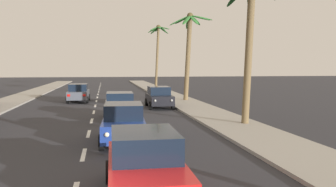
{
  "coord_description": "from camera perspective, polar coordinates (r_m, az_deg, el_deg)",
  "views": [
    {
      "loc": [
        0.81,
        -6.11,
        3.27
      ],
      "look_at": [
        3.29,
        8.0,
        2.2
      ],
      "focal_mm": 38.52,
      "sensor_mm": 36.0,
      "label": 1
    }
  ],
  "objects": [
    {
      "name": "palm_right_farthest",
      "position": [
        48.03,
        -1.62,
        7.98
      ],
      "size": [
        2.9,
        3.2,
        8.77
      ],
      "color": "brown",
      "rests_on": "ground"
    },
    {
      "name": "palm_right_second",
      "position": [
        20.54,
        13.04,
        11.82
      ],
      "size": [
        4.88,
        4.52,
        8.39
      ],
      "color": "brown",
      "rests_on": "ground"
    },
    {
      "name": "sedan_oncoming_far",
      "position": [
        34.41,
        -13.98,
        0.12
      ],
      "size": [
        1.98,
        4.46,
        1.68
      ],
      "color": "#4C515B",
      "rests_on": "ground"
    },
    {
      "name": "sedan_lead_at_stop_bar",
      "position": [
        9.05,
        -3.69,
        -11.22
      ],
      "size": [
        2.0,
        4.47,
        1.68
      ],
      "color": "red",
      "rests_on": "ground"
    },
    {
      "name": "lane_markings",
      "position": [
        25.53,
        -10.7,
        -3.15
      ],
      "size": [
        4.28,
        86.79,
        0.01
      ],
      "color": "silver",
      "rests_on": "ground"
    },
    {
      "name": "sedan_third_in_queue",
      "position": [
        15.71,
        -7.04,
        -4.61
      ],
      "size": [
        2.11,
        4.51,
        1.68
      ],
      "color": "navy",
      "rests_on": "ground"
    },
    {
      "name": "sedan_parked_nearest_kerb",
      "position": [
        28.83,
        -1.43,
        -0.54
      ],
      "size": [
        1.94,
        4.45,
        1.68
      ],
      "color": "black",
      "rests_on": "ground"
    },
    {
      "name": "palm_right_third",
      "position": [
        34.09,
        3.37,
        8.27
      ],
      "size": [
        4.1,
        3.83,
        8.3
      ],
      "color": "brown",
      "rests_on": "ground"
    },
    {
      "name": "sedan_fifth_in_queue",
      "position": [
        22.48,
        -7.64,
        -1.94
      ],
      "size": [
        2.0,
        4.47,
        1.68
      ],
      "color": "silver",
      "rests_on": "ground"
    },
    {
      "name": "sidewalk_right",
      "position": [
        27.22,
        4.98,
        -2.5
      ],
      "size": [
        3.2,
        110.0,
        0.14
      ],
      "primitive_type": "cube",
      "color": "#9E998E",
      "rests_on": "ground"
    }
  ]
}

